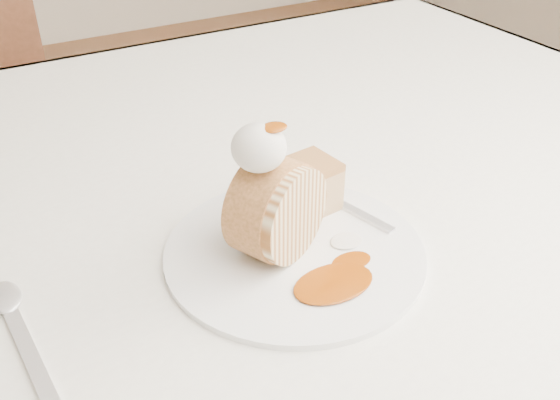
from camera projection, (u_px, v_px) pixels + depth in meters
table at (197, 236)px, 0.76m from camera, size 1.40×0.90×0.75m
plate at (294, 252)px, 0.59m from camera, size 0.27×0.27×0.01m
roulade_slice at (277, 209)px, 0.56m from camera, size 0.10×0.08×0.09m
cake_chunk at (308, 188)px, 0.63m from camera, size 0.06×0.06×0.05m
whipped_cream at (259, 148)px, 0.52m from camera, size 0.05×0.05×0.04m
caramel_drizzle at (274, 122)px, 0.51m from camera, size 0.02×0.02×0.01m
caramel_pool at (333, 283)px, 0.54m from camera, size 0.08×0.06×0.00m
fork at (352, 209)px, 0.64m from camera, size 0.06×0.15×0.00m
spoon at (34, 363)px, 0.47m from camera, size 0.04×0.16×0.00m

